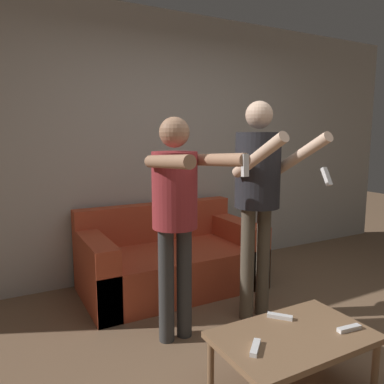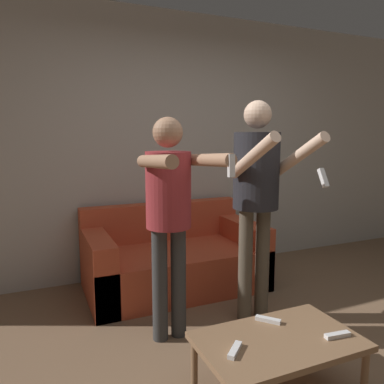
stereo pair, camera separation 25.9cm
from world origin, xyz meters
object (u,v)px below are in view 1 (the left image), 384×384
(remote_far, at_px, (280,316))
(person_standing_left, at_px, (176,204))
(coffee_table, at_px, (294,340))
(person_standing_right, at_px, (259,184))
(couch, at_px, (170,261))
(remote_near, at_px, (349,328))
(remote_mid, at_px, (255,348))

(remote_far, bearing_deg, person_standing_left, 121.05)
(person_standing_left, distance_m, coffee_table, 1.11)
(person_standing_right, relative_size, coffee_table, 1.94)
(remote_far, bearing_deg, couch, 91.16)
(coffee_table, xyz_separation_m, remote_far, (0.05, 0.18, 0.05))
(person_standing_left, xyz_separation_m, remote_near, (0.63, -0.94, -0.62))
(person_standing_left, bearing_deg, person_standing_right, 0.50)
(person_standing_right, distance_m, remote_near, 1.18)
(couch, relative_size, coffee_table, 1.87)
(couch, distance_m, person_standing_right, 1.25)
(coffee_table, xyz_separation_m, remote_near, (0.30, -0.12, 0.05))
(coffee_table, height_order, remote_mid, remote_mid)
(person_standing_right, bearing_deg, remote_mid, -128.21)
(person_standing_left, height_order, remote_far, person_standing_left)
(couch, height_order, person_standing_left, person_standing_left)
(coffee_table, relative_size, remote_mid, 6.63)
(couch, bearing_deg, person_standing_left, -111.86)
(person_standing_right, xyz_separation_m, remote_far, (-0.32, -0.64, -0.72))
(remote_near, relative_size, remote_far, 1.12)
(coffee_table, xyz_separation_m, remote_mid, (-0.29, -0.02, 0.05))
(couch, xyz_separation_m, person_standing_left, (-0.35, -0.88, 0.72))
(person_standing_left, xyz_separation_m, remote_mid, (0.04, -0.84, -0.62))
(coffee_table, bearing_deg, remote_near, -21.33)
(person_standing_left, distance_m, remote_mid, 1.04)
(person_standing_left, height_order, coffee_table, person_standing_left)
(person_standing_left, distance_m, remote_far, 0.97)
(remote_near, height_order, remote_mid, same)
(couch, relative_size, remote_far, 12.10)
(couch, xyz_separation_m, person_standing_right, (0.35, -0.88, 0.82))
(remote_near, bearing_deg, remote_far, 130.14)
(person_standing_left, bearing_deg, couch, 68.14)
(person_standing_right, bearing_deg, person_standing_left, -179.50)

